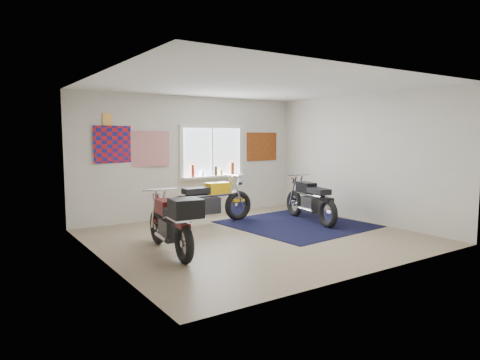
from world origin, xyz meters
TOP-DOWN VIEW (x-y plane):
  - ground at (0.00, 0.00)m, footprint 5.50×5.50m
  - room_shell at (0.00, 0.00)m, footprint 5.50×5.50m
  - navy_rug at (1.33, 0.44)m, footprint 2.71×2.80m
  - window_assembly at (0.50, 2.47)m, footprint 1.66×0.17m
  - oil_bottles at (0.51, 2.40)m, footprint 1.14×0.09m
  - flag_display at (-1.90, 2.48)m, footprint 1.60×0.10m
  - triumph_poster at (1.95, 2.48)m, footprint 0.90×0.03m
  - yellow_triumph at (-0.12, 1.48)m, footprint 2.01×0.60m
  - black_chrome_bike at (1.75, 0.48)m, footprint 0.63×1.90m
  - maroon_tourer at (-1.77, -0.24)m, footprint 0.65×1.90m

SIDE VIEW (x-z plane):
  - ground at x=0.00m, z-range 0.00..0.00m
  - navy_rug at x=1.33m, z-range 0.00..0.01m
  - black_chrome_bike at x=1.75m, z-range -0.06..0.92m
  - yellow_triumph at x=-0.12m, z-range -0.06..0.95m
  - maroon_tourer at x=-1.77m, z-range 0.02..0.99m
  - oil_bottles at x=0.51m, z-range 0.87..1.17m
  - window_assembly at x=0.50m, z-range 0.74..2.00m
  - triumph_poster at x=1.95m, z-range 1.20..1.90m
  - room_shell at x=0.00m, z-range -1.11..4.39m
  - flag_display at x=-1.90m, z-range 1.56..2.73m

